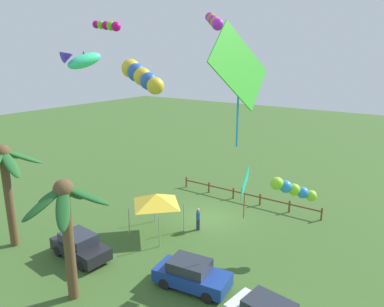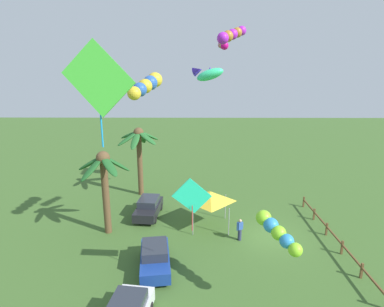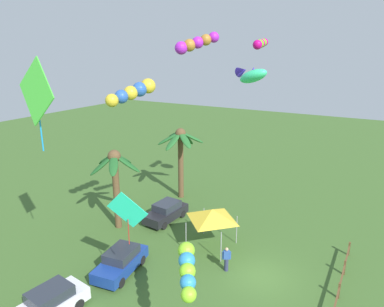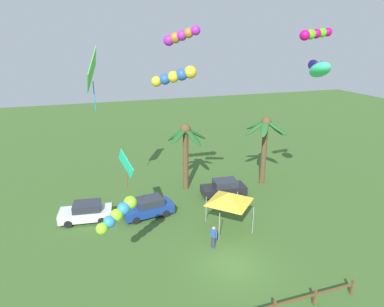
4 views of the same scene
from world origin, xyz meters
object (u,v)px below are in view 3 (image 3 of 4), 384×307
(palm_tree_0, at_px, (115,172))
(parked_car_2, at_px, (49,303))
(palm_tree_1, at_px, (180,146))
(spectator_0, at_px, (226,259))
(kite_tube_6, at_px, (261,44))
(kite_tube_3, at_px, (133,92))
(kite_fish_0, at_px, (252,75))
(parked_car_0, at_px, (166,212))
(kite_tube_4, at_px, (187,268))
(festival_tent, at_px, (212,215))
(kite_diamond_5, at_px, (127,211))
(kite_diamond_1, at_px, (36,92))
(kite_tube_2, at_px, (196,43))
(parked_car_1, at_px, (121,261))

(palm_tree_0, xyz_separation_m, parked_car_2, (-9.04, -3.30, -3.78))
(palm_tree_0, bearing_deg, palm_tree_1, -9.25)
(spectator_0, distance_m, kite_tube_6, 14.56)
(palm_tree_0, distance_m, kite_tube_3, 7.36)
(palm_tree_0, relative_size, kite_fish_0, 1.99)
(kite_tube_3, relative_size, kite_tube_6, 1.34)
(palm_tree_1, xyz_separation_m, spectator_0, (-8.40, -8.39, -4.11))
(palm_tree_0, distance_m, parked_car_0, 5.35)
(kite_tube_6, bearing_deg, kite_tube_4, -172.64)
(spectator_0, xyz_separation_m, festival_tent, (2.01, 2.00, 1.65))
(parked_car_2, distance_m, spectator_0, 10.17)
(palm_tree_0, bearing_deg, kite_diamond_5, -134.16)
(kite_tube_6, bearing_deg, kite_tube_3, 146.03)
(kite_tube_3, bearing_deg, kite_tube_4, -127.89)
(kite_diamond_1, height_order, kite_diamond_5, kite_diamond_1)
(palm_tree_1, relative_size, spectator_0, 4.13)
(palm_tree_1, bearing_deg, kite_diamond_1, -175.40)
(spectator_0, xyz_separation_m, kite_fish_0, (8.43, 2.00, 10.54))
(palm_tree_1, distance_m, kite_tube_3, 11.11)
(parked_car_0, height_order, kite_tube_2, kite_tube_2)
(parked_car_1, distance_m, kite_tube_3, 10.32)
(parked_car_0, height_order, kite_diamond_1, kite_diamond_1)
(palm_tree_0, height_order, spectator_0, palm_tree_0)
(kite_diamond_1, height_order, kite_tube_6, kite_tube_6)
(spectator_0, height_order, kite_tube_4, kite_tube_4)
(kite_diamond_1, bearing_deg, festival_tent, -31.26)
(parked_car_0, distance_m, kite_tube_3, 11.01)
(kite_diamond_1, distance_m, kite_tube_6, 15.03)
(kite_fish_0, height_order, kite_tube_4, kite_fish_0)
(kite_tube_4, bearing_deg, spectator_0, 7.31)
(festival_tent, xyz_separation_m, kite_tube_3, (-2.78, 4.06, 8.27))
(palm_tree_1, bearing_deg, kite_tube_4, -147.70)
(palm_tree_1, distance_m, kite_fish_0, 9.06)
(kite_diamond_1, bearing_deg, kite_tube_6, -25.08)
(kite_tube_3, distance_m, kite_tube_4, 10.94)
(spectator_0, relative_size, kite_diamond_1, 0.35)
(kite_tube_3, bearing_deg, festival_tent, -55.66)
(kite_tube_2, bearing_deg, parked_car_2, 140.67)
(parked_car_0, height_order, kite_tube_6, kite_tube_6)
(parked_car_0, bearing_deg, festival_tent, -109.62)
(kite_tube_4, bearing_deg, parked_car_0, 38.09)
(kite_fish_0, bearing_deg, palm_tree_1, 90.21)
(palm_tree_0, height_order, kite_fish_0, kite_fish_0)
(kite_tube_4, bearing_deg, kite_diamond_1, 93.11)
(palm_tree_1, height_order, kite_fish_0, kite_fish_0)
(festival_tent, bearing_deg, parked_car_2, 156.80)
(kite_tube_2, xyz_separation_m, kite_tube_3, (1.03, 4.85, -2.71))
(palm_tree_1, xyz_separation_m, kite_tube_3, (-9.18, -2.32, 5.81))
(palm_tree_0, xyz_separation_m, kite_tube_6, (5.85, -8.69, 9.07))
(palm_tree_0, bearing_deg, parked_car_2, -159.96)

